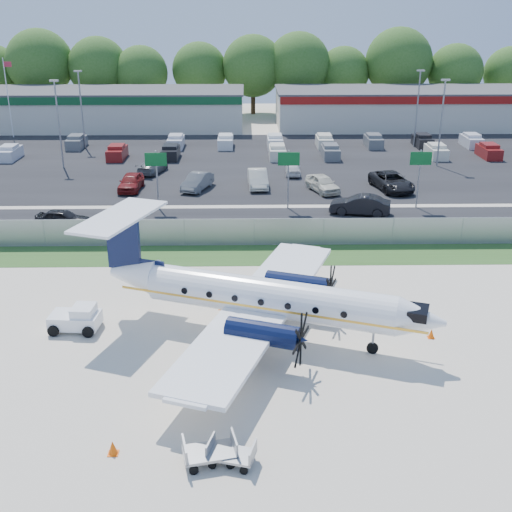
{
  "coord_description": "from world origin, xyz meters",
  "views": [
    {
      "loc": [
        -0.59,
        -29.4,
        16.22
      ],
      "look_at": [
        0.0,
        6.0,
        2.3
      ],
      "focal_mm": 45.0,
      "sensor_mm": 36.0,
      "label": 1
    }
  ],
  "objects_px": {
    "aircraft": "(262,297)",
    "pushback_tug": "(77,318)",
    "baggage_cart_far": "(231,454)",
    "baggage_cart_near": "(210,451)"
  },
  "relations": [
    {
      "from": "aircraft",
      "to": "pushback_tug",
      "type": "bearing_deg",
      "value": 175.46
    },
    {
      "from": "aircraft",
      "to": "pushback_tug",
      "type": "height_order",
      "value": "aircraft"
    },
    {
      "from": "pushback_tug",
      "to": "baggage_cart_far",
      "type": "bearing_deg",
      "value": -52.28
    },
    {
      "from": "baggage_cart_near",
      "to": "baggage_cart_far",
      "type": "bearing_deg",
      "value": -5.43
    },
    {
      "from": "pushback_tug",
      "to": "baggage_cart_near",
      "type": "distance_m",
      "value": 13.2
    },
    {
      "from": "baggage_cart_far",
      "to": "pushback_tug",
      "type": "bearing_deg",
      "value": 127.72
    },
    {
      "from": "aircraft",
      "to": "pushback_tug",
      "type": "xyz_separation_m",
      "value": [
        -9.82,
        0.78,
        -1.56
      ]
    },
    {
      "from": "pushback_tug",
      "to": "baggage_cart_far",
      "type": "height_order",
      "value": "pushback_tug"
    },
    {
      "from": "baggage_cart_far",
      "to": "baggage_cart_near",
      "type": "bearing_deg",
      "value": 174.57
    },
    {
      "from": "pushback_tug",
      "to": "baggage_cart_far",
      "type": "distance_m",
      "value": 13.75
    }
  ]
}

